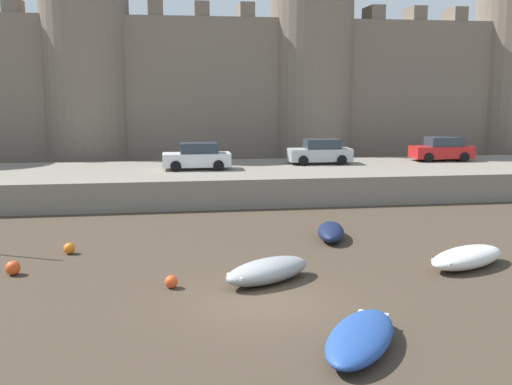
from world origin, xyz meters
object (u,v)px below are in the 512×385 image
rowboat_foreground_right (467,257)px  mooring_buoy_off_centre (13,268)px  rowboat_near_channel_left (268,270)px  rowboat_foreground_left (360,337)px  car_quay_east (320,152)px  car_quay_centre_west (197,157)px  rowboat_midflat_left (331,231)px  mooring_buoy_mid_mud (171,282)px  car_quay_west (442,149)px  mooring_buoy_near_shore (69,248)px

rowboat_foreground_right → mooring_buoy_off_centre: size_ratio=7.63×
rowboat_foreground_right → rowboat_near_channel_left: bearing=-175.1°
rowboat_foreground_left → car_quay_east: car_quay_east is taller
car_quay_centre_west → car_quay_east: same height
car_quay_east → rowboat_midflat_left: bearing=-102.5°
mooring_buoy_mid_mud → mooring_buoy_off_centre: 5.87m
car_quay_west → rowboat_near_channel_left: bearing=-128.2°
mooring_buoy_off_centre → car_quay_centre_west: size_ratio=0.12×
rowboat_foreground_right → rowboat_midflat_left: bearing=128.3°
mooring_buoy_mid_mud → car_quay_centre_west: bearing=84.2°
car_quay_centre_west → car_quay_west: size_ratio=1.00×
rowboat_foreground_right → car_quay_west: 20.64m
rowboat_foreground_right → rowboat_foreground_left: size_ratio=0.98×
rowboat_foreground_right → car_quay_centre_west: bearing=118.0°
rowboat_midflat_left → mooring_buoy_near_shore: bearing=-175.9°
car_quay_east → mooring_buoy_mid_mud: bearing=-117.3°
mooring_buoy_mid_mud → mooring_buoy_off_centre: mooring_buoy_off_centre is taller
rowboat_foreground_left → car_quay_west: car_quay_west is taller
rowboat_near_channel_left → rowboat_midflat_left: rowboat_near_channel_left is taller
rowboat_midflat_left → car_quay_east: 14.14m
mooring_buoy_mid_mud → car_quay_west: 27.19m
rowboat_near_channel_left → rowboat_foreground_left: bearing=-76.0°
mooring_buoy_mid_mud → mooring_buoy_near_shore: bearing=129.5°
mooring_buoy_mid_mud → car_quay_west: size_ratio=0.10×
rowboat_midflat_left → rowboat_foreground_left: rowboat_midflat_left is taller
rowboat_near_channel_left → rowboat_foreground_left: rowboat_near_channel_left is taller
rowboat_near_channel_left → car_quay_east: bearing=70.7°
mooring_buoy_near_shore → car_quay_east: (13.83, 14.43, 2.17)m
mooring_buoy_mid_mud → rowboat_midflat_left: bearing=38.9°
rowboat_midflat_left → car_quay_west: bearing=50.4°
rowboat_near_channel_left → car_quay_centre_west: (-1.44, 17.37, 1.98)m
mooring_buoy_near_shore → car_quay_west: size_ratio=0.11×
rowboat_midflat_left → car_quay_east: bearing=77.5°
rowboat_midflat_left → rowboat_foreground_left: 11.20m
mooring_buoy_mid_mud → mooring_buoy_near_shore: mooring_buoy_near_shore is taller
rowboat_near_channel_left → mooring_buoy_mid_mud: size_ratio=8.40×
rowboat_near_channel_left → rowboat_foreground_left: size_ratio=0.91×
mooring_buoy_mid_mud → car_quay_centre_west: 17.74m
mooring_buoy_near_shore → rowboat_foreground_right: bearing=-15.3°
mooring_buoy_off_centre → car_quay_east: 22.98m
rowboat_foreground_left → mooring_buoy_off_centre: rowboat_foreground_left is taller
mooring_buoy_near_shore → car_quay_east: bearing=46.2°
rowboat_foreground_right → car_quay_east: bearing=92.3°
rowboat_midflat_left → car_quay_west: (11.73, 14.16, 2.04)m
car_quay_west → car_quay_east: (-8.71, -0.50, 0.00)m
rowboat_foreground_left → mooring_buoy_mid_mud: rowboat_foreground_left is taller
rowboat_foreground_left → car_quay_east: bearing=77.8°
rowboat_foreground_left → car_quay_centre_west: bearing=97.0°
rowboat_near_channel_left → car_quay_west: car_quay_west is taller
mooring_buoy_off_centre → car_quay_west: bearing=36.0°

